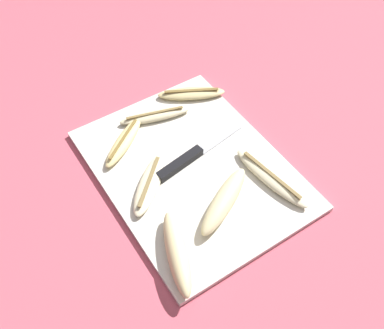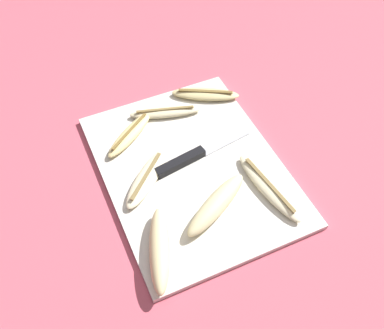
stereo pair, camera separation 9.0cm
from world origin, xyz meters
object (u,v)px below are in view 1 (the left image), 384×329
knife (186,159)px  banana_soft_right (223,201)px  banana_golden_short (124,142)px  banana_cream_curved (155,116)px  banana_pale_long (271,177)px  banana_spotted_left (191,93)px  banana_ripe_center (177,253)px  banana_bright_far (149,184)px

knife → banana_soft_right: 0.13m
banana_soft_right → knife: bearing=179.7°
banana_golden_short → banana_cream_curved: bearing=108.5°
banana_cream_curved → banana_pale_long: 0.30m
knife → banana_golden_short: (-0.12, -0.09, 0.00)m
banana_spotted_left → banana_ripe_center: bearing=-36.6°
banana_bright_far → banana_pale_long: same height
banana_ripe_center → banana_soft_right: bearing=108.8°
banana_ripe_center → banana_golden_short: (-0.29, 0.05, -0.01)m
banana_bright_far → banana_pale_long: 0.25m
banana_ripe_center → banana_pale_long: 0.26m
banana_soft_right → banana_pale_long: 0.12m
banana_spotted_left → banana_bright_far: bearing=-50.7°
banana_cream_curved → banana_pale_long: banana_pale_long is taller
banana_pale_long → banana_spotted_left: banana_pale_long is taller
banana_golden_short → banana_pale_long: 0.33m
knife → banana_golden_short: size_ratio=1.61×
banana_soft_right → banana_cream_curved: 0.28m
banana_soft_right → banana_golden_short: (-0.25, -0.09, -0.01)m
knife → banana_soft_right: size_ratio=1.34×
banana_pale_long → banana_spotted_left: (-0.30, 0.00, -0.00)m
banana_ripe_center → banana_spotted_left: (-0.34, 0.25, -0.01)m
knife → banana_ripe_center: banana_ripe_center is taller
banana_cream_curved → banana_pale_long: (0.28, 0.11, 0.00)m
banana_bright_far → banana_cream_curved: bearing=146.4°
banana_golden_short → banana_spotted_left: (-0.05, 0.21, -0.00)m
banana_cream_curved → banana_spotted_left: same height
knife → banana_bright_far: 0.10m
banana_bright_far → banana_ripe_center: banana_ripe_center is taller
banana_pale_long → banana_spotted_left: size_ratio=1.22×
knife → banana_spotted_left: (-0.16, 0.12, 0.00)m
banana_soft_right → banana_golden_short: size_ratio=1.20×
banana_soft_right → banana_cream_curved: (-0.28, 0.01, -0.01)m
banana_ripe_center → banana_golden_short: banana_ripe_center is taller
banana_ripe_center → banana_pale_long: bearing=99.6°
banana_soft_right → banana_ripe_center: (0.05, -0.13, 0.00)m
banana_golden_short → banana_cream_curved: banana_golden_short is taller
banana_soft_right → banana_golden_short: banana_soft_right is taller
banana_golden_short → knife: bearing=37.6°
banana_cream_curved → banana_golden_short: bearing=-71.5°
banana_bright_far → banana_golden_short: size_ratio=1.00×
banana_pale_long → banana_spotted_left: 0.30m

